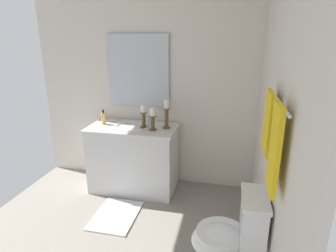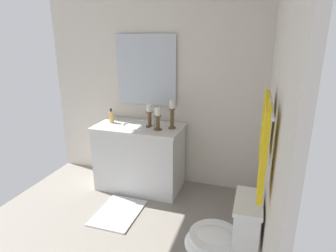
{
  "view_description": "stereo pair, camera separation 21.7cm",
  "coord_description": "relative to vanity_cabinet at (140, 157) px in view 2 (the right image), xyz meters",
  "views": [
    {
      "loc": [
        2.15,
        1.04,
        1.83
      ],
      "look_at": [
        -0.22,
        0.51,
        1.06
      ],
      "focal_mm": 30.23,
      "sensor_mm": 36.0,
      "label": 1
    },
    {
      "loc": [
        2.09,
        1.25,
        1.83
      ],
      "look_at": [
        -0.22,
        0.51,
        1.06
      ],
      "focal_mm": 30.23,
      "sensor_mm": 36.0,
      "label": 2
    }
  ],
  "objects": [
    {
      "name": "floor",
      "position": [
        0.89,
        0.07,
        -0.42
      ],
      "size": [
        2.43,
        2.79,
        0.02
      ],
      "primitive_type": "cube",
      "color": "gray",
      "rests_on": "ground"
    },
    {
      "name": "wall_back",
      "position": [
        0.89,
        1.46,
        0.82
      ],
      "size": [
        2.43,
        0.04,
        2.45
      ],
      "primitive_type": "cube",
      "color": "silver",
      "rests_on": "ground"
    },
    {
      "name": "wall_left",
      "position": [
        -0.33,
        0.07,
        0.82
      ],
      "size": [
        0.04,
        2.79,
        2.45
      ],
      "primitive_type": "cube",
      "color": "silver",
      "rests_on": "ground"
    },
    {
      "name": "vanity_cabinet",
      "position": [
        0.0,
        0.0,
        0.0
      ],
      "size": [
        0.58,
        1.06,
        0.81
      ],
      "color": "silver",
      "rests_on": "ground"
    },
    {
      "name": "sink_basin",
      "position": [
        0.0,
        0.0,
        0.37
      ],
      "size": [
        0.4,
        0.4,
        0.24
      ],
      "color": "white",
      "rests_on": "vanity_cabinet"
    },
    {
      "name": "mirror",
      "position": [
        -0.28,
        0.0,
        1.03
      ],
      "size": [
        0.02,
        0.76,
        0.86
      ],
      "primitive_type": "cube",
      "color": "silver"
    },
    {
      "name": "candle_holder_tall",
      "position": [
        -0.02,
        0.41,
        0.59
      ],
      "size": [
        0.09,
        0.09,
        0.34
      ],
      "color": "brown",
      "rests_on": "vanity_cabinet"
    },
    {
      "name": "candle_holder_short",
      "position": [
        0.08,
        0.27,
        0.54
      ],
      "size": [
        0.09,
        0.09,
        0.26
      ],
      "color": "brown",
      "rests_on": "vanity_cabinet"
    },
    {
      "name": "candle_holder_mid",
      "position": [
        0.0,
        0.14,
        0.55
      ],
      "size": [
        0.09,
        0.09,
        0.27
      ],
      "color": "brown",
      "rests_on": "vanity_cabinet"
    },
    {
      "name": "soap_bottle",
      "position": [
        -0.02,
        -0.38,
        0.48
      ],
      "size": [
        0.06,
        0.06,
        0.18
      ],
      "color": "#E5B259",
      "rests_on": "vanity_cabinet"
    },
    {
      "name": "toilet",
      "position": [
        1.18,
        1.18,
        -0.04
      ],
      "size": [
        0.39,
        0.54,
        0.75
      ],
      "color": "white",
      "rests_on": "ground"
    },
    {
      "name": "towel_bar",
      "position": [
        1.21,
        1.4,
        1.05
      ],
      "size": [
        0.78,
        0.02,
        0.02
      ],
      "primitive_type": "cylinder",
      "rotation": [
        0.0,
        1.57,
        0.0
      ],
      "color": "silver"
    },
    {
      "name": "towel_near_vanity",
      "position": [
        1.02,
        1.39,
        0.84
      ],
      "size": [
        0.28,
        0.03,
        0.44
      ],
      "primitive_type": "cube",
      "color": "yellow",
      "rests_on": "towel_bar"
    },
    {
      "name": "towel_center",
      "position": [
        1.4,
        1.39,
        0.8
      ],
      "size": [
        0.25,
        0.03,
        0.54
      ],
      "primitive_type": "cube",
      "color": "yellow",
      "rests_on": "towel_bar"
    },
    {
      "name": "bath_mat",
      "position": [
        0.62,
        0.0,
        -0.4
      ],
      "size": [
        0.6,
        0.44,
        0.02
      ],
      "primitive_type": "cube",
      "color": "silver",
      "rests_on": "ground"
    }
  ]
}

